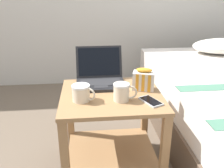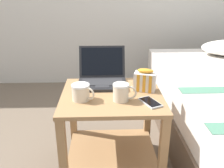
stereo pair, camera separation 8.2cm
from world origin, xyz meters
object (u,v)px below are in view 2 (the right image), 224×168
Objects in this scene: mug_front_right at (121,92)px; snack_bag at (145,81)px; mug_front_left at (81,91)px; cell_phone at (150,102)px; laptop at (102,76)px.

mug_front_right is 0.91× the size of snack_bag.
mug_front_left is 0.83× the size of cell_phone.
snack_bag reaches higher than mug_front_right.
mug_front_right reaches higher than mug_front_left.
mug_front_right is 0.21m from snack_bag.
cell_phone is at bearing -13.89° from mug_front_right.
mug_front_left is 0.22m from mug_front_right.
snack_bag is (0.15, 0.14, 0.01)m from mug_front_right.
mug_front_right is 0.84× the size of cell_phone.
laptop is 1.96× the size of cell_phone.
mug_front_right is at bearing -136.79° from snack_bag.
mug_front_left is at bearing -161.52° from snack_bag.
laptop is at bearing 111.18° from mug_front_right.
laptop reaches higher than snack_bag.
mug_front_right is at bearing -4.50° from mug_front_left.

